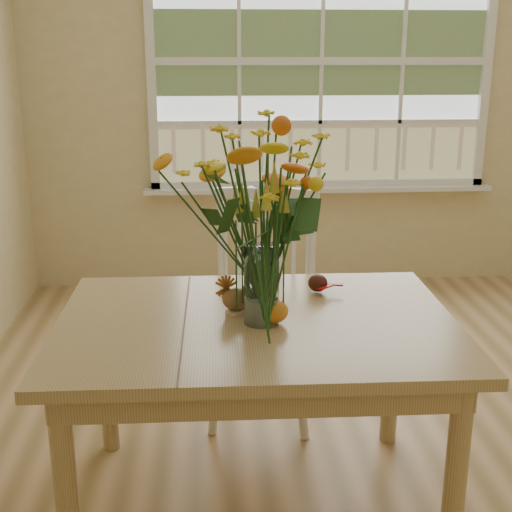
{
  "coord_description": "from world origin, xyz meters",
  "views": [
    {
      "loc": [
        -0.76,
        -2.47,
        1.6
      ],
      "look_at": [
        -0.61,
        -0.28,
        0.95
      ],
      "focal_mm": 48.0,
      "sensor_mm": 36.0,
      "label": 1
    }
  ],
  "objects": [
    {
      "name": "turkey_figurine",
      "position": [
        -0.68,
        -0.23,
        0.78
      ],
      "size": [
        0.1,
        0.08,
        0.12
      ],
      "rotation": [
        0.0,
        0.0,
        0.02
      ],
      "color": "#CCB78C",
      "rests_on": "dining_table"
    },
    {
      "name": "wall_back",
      "position": [
        0.0,
        2.25,
        1.35
      ],
      "size": [
        4.0,
        0.02,
        2.7
      ],
      "primitive_type": "cube",
      "color": "#D4BD87",
      "rests_on": "floor"
    },
    {
      "name": "window",
      "position": [
        0.0,
        2.21,
        1.53
      ],
      "size": [
        2.42,
        0.12,
        1.74
      ],
      "color": "silver",
      "rests_on": "wall_back"
    },
    {
      "name": "floor",
      "position": [
        0.0,
        0.0,
        -0.01
      ],
      "size": [
        4.0,
        4.5,
        0.01
      ],
      "primitive_type": "cube",
      "color": "#987A49",
      "rests_on": "ground"
    },
    {
      "name": "flower_vase",
      "position": [
        -0.6,
        -0.33,
        1.13
      ],
      "size": [
        0.56,
        0.56,
        0.66
      ],
      "color": "white",
      "rests_on": "dining_table"
    },
    {
      "name": "dark_gourd",
      "position": [
        -0.36,
        -0.04,
        0.76
      ],
      "size": [
        0.12,
        0.07,
        0.07
      ],
      "color": "#38160F",
      "rests_on": "dining_table"
    },
    {
      "name": "pumpkin",
      "position": [
        -0.56,
        -0.34,
        0.77
      ],
      "size": [
        0.1,
        0.1,
        0.08
      ],
      "primitive_type": "ellipsoid",
      "color": "#C36716",
      "rests_on": "dining_table"
    },
    {
      "name": "windsor_chair",
      "position": [
        -0.53,
        0.42,
        0.56
      ],
      "size": [
        0.54,
        0.52,
        1.0
      ],
      "rotation": [
        0.0,
        0.0,
        -0.18
      ],
      "color": "white",
      "rests_on": "floor"
    },
    {
      "name": "dining_table",
      "position": [
        -0.61,
        -0.3,
        0.64
      ],
      "size": [
        1.37,
        0.99,
        0.73
      ],
      "rotation": [
        0.0,
        0.0,
        -0.01
      ],
      "color": "tan",
      "rests_on": "floor"
    }
  ]
}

